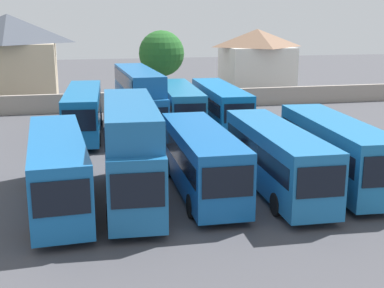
% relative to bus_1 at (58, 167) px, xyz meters
% --- Properties ---
extents(ground, '(140.00, 140.00, 0.00)m').
position_rel_bus_1_xyz_m(ground, '(7.26, 17.89, -1.98)').
color(ground, '#424247').
extents(depot_boundary_wall, '(56.00, 0.50, 1.80)m').
position_rel_bus_1_xyz_m(depot_boundary_wall, '(7.26, 25.58, -1.08)').
color(depot_boundary_wall, gray).
rests_on(depot_boundary_wall, ground).
extents(bus_1, '(3.04, 11.21, 3.46)m').
position_rel_bus_1_xyz_m(bus_1, '(0.00, 0.00, 0.00)').
color(bus_1, '#155CA0').
rests_on(bus_1, ground).
extents(bus_2, '(3.03, 10.39, 4.97)m').
position_rel_bus_1_xyz_m(bus_2, '(3.51, -0.23, 0.82)').
color(bus_2, '#195B96').
rests_on(bus_2, ground).
extents(bus_3, '(2.77, 10.23, 3.38)m').
position_rel_bus_1_xyz_m(bus_3, '(7.16, 0.22, -0.04)').
color(bus_3, '#12539A').
rests_on(bus_3, ground).
extents(bus_4, '(2.81, 11.17, 3.39)m').
position_rel_bus_1_xyz_m(bus_4, '(11.04, -0.20, -0.04)').
color(bus_4, '#1A62A0').
rests_on(bus_4, ground).
extents(bus_5, '(3.23, 11.01, 3.54)m').
position_rel_bus_1_xyz_m(bus_5, '(14.58, 0.15, 0.04)').
color(bus_5, '#1A659E').
rests_on(bus_5, ground).
extents(bus_6, '(3.26, 11.98, 3.54)m').
position_rel_bus_1_xyz_m(bus_6, '(1.57, 15.35, 0.04)').
color(bus_6, '#125B96').
rests_on(bus_6, ground).
extents(bus_7, '(2.83, 11.91, 4.90)m').
position_rel_bus_1_xyz_m(bus_7, '(5.90, 15.97, 0.79)').
color(bus_7, '#175799').
rests_on(bus_7, ground).
extents(bus_8, '(3.10, 10.78, 3.54)m').
position_rel_bus_1_xyz_m(bus_8, '(9.07, 15.51, 0.04)').
color(bus_8, '#1A6495').
rests_on(bus_8, ground).
extents(bus_9, '(2.95, 11.73, 3.41)m').
position_rel_bus_1_xyz_m(bus_9, '(12.54, 15.88, -0.02)').
color(bus_9, '#0F62A8').
rests_on(bus_9, ground).
extents(house_terrace_left, '(9.83, 8.12, 9.15)m').
position_rel_bus_1_xyz_m(house_terrace_left, '(-5.51, 34.03, 2.70)').
color(house_terrace_left, '#C6B293').
rests_on(house_terrace_left, ground).
extents(house_terrace_centre, '(7.93, 7.41, 7.46)m').
position_rel_bus_1_xyz_m(house_terrace_centre, '(22.19, 34.41, 1.83)').
color(house_terrace_centre, silver).
rests_on(house_terrace_centre, ground).
extents(tree_left_of_lot, '(4.60, 4.60, 7.56)m').
position_rel_bus_1_xyz_m(tree_left_of_lot, '(9.76, 28.08, 3.24)').
color(tree_left_of_lot, brown).
rests_on(tree_left_of_lot, ground).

